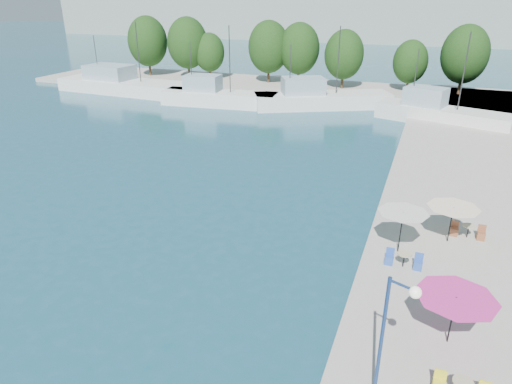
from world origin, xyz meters
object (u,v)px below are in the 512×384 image
at_px(trawler_03, 319,99).
at_px(umbrella_cream, 453,212).
at_px(trawler_02, 217,97).
at_px(umbrella_pink, 455,303).
at_px(trawler_04, 439,114).
at_px(trawler_01, 126,85).
at_px(umbrella_white, 403,217).
at_px(street_lamp, 394,323).

relative_size(trawler_03, umbrella_cream, 6.11).
bearing_deg(trawler_02, umbrella_pink, -59.07).
distance_m(trawler_02, trawler_04, 26.93).
distance_m(trawler_03, umbrella_pink, 43.22).
height_order(trawler_01, umbrella_white, trawler_01).
distance_m(umbrella_white, street_lamp, 10.68).
bearing_deg(trawler_03, umbrella_cream, -91.66).
relative_size(trawler_01, street_lamp, 4.39).
bearing_deg(trawler_01, umbrella_white, -35.90).
relative_size(trawler_03, trawler_04, 1.16).
relative_size(trawler_02, umbrella_pink, 4.84).
bearing_deg(trawler_04, trawler_02, -161.07).
distance_m(trawler_03, umbrella_white, 36.34).
relative_size(umbrella_pink, umbrella_cream, 1.12).
xyz_separation_m(trawler_04, umbrella_cream, (0.93, -29.07, 1.36)).
bearing_deg(trawler_01, trawler_04, 0.27).
height_order(trawler_03, street_lamp, trawler_03).
relative_size(trawler_04, street_lamp, 2.94).
bearing_deg(umbrella_cream, trawler_02, 134.51).
bearing_deg(trawler_04, umbrella_white, -75.46).
bearing_deg(umbrella_pink, street_lamp, -116.27).
relative_size(umbrella_cream, street_lamp, 0.56).
distance_m(trawler_01, trawler_04, 42.87).
distance_m(umbrella_pink, umbrella_cream, 8.59).
xyz_separation_m(umbrella_pink, street_lamp, (-2.05, -4.15, 1.62)).
bearing_deg(street_lamp, umbrella_cream, 101.98).
distance_m(trawler_01, umbrella_white, 52.99).
bearing_deg(street_lamp, umbrella_white, 113.43).
height_order(trawler_03, umbrella_white, trawler_03).
xyz_separation_m(trawler_04, umbrella_pink, (0.93, -37.66, 1.40)).
bearing_deg(umbrella_cream, trawler_01, 144.65).
bearing_deg(umbrella_cream, trawler_04, 91.83).
bearing_deg(trawler_03, trawler_04, -38.17).
bearing_deg(street_lamp, trawler_01, 154.70).
height_order(trawler_02, trawler_03, same).
relative_size(trawler_03, umbrella_white, 6.49).
height_order(trawler_01, umbrella_cream, trawler_01).
height_order(trawler_04, street_lamp, trawler_04).
height_order(trawler_03, umbrella_pink, trawler_03).
relative_size(trawler_01, trawler_03, 1.29).
distance_m(trawler_02, umbrella_cream, 39.75).
height_order(trawler_02, trawler_04, same).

